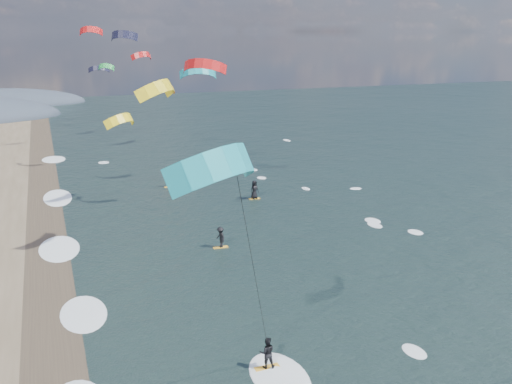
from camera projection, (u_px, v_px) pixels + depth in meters
name	position (u px, v px, depth m)	size (l,w,h in m)	color
wet_sand_strip	(54.00, 367.00, 26.98)	(3.00, 240.00, 0.00)	#382D23
kitesurfer_near_b	(252.00, 249.00, 20.19)	(6.94, 8.86, 12.72)	gold
far_kitesurfers	(225.00, 205.00, 49.35)	(7.84, 18.93, 1.80)	gold
bg_kite_field	(142.00, 68.00, 65.67)	(13.28, 67.87, 9.00)	black
shoreline_surf	(74.00, 317.00, 31.67)	(2.40, 79.40, 0.11)	white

